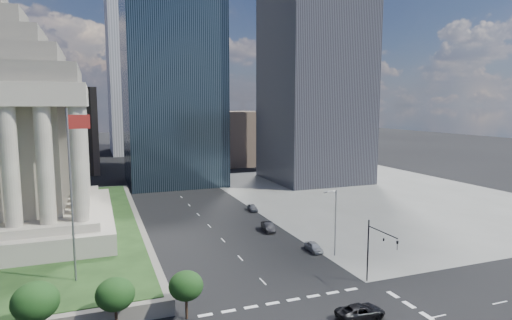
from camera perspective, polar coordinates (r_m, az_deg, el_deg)
name	(u,v)px	position (r m, az deg, el deg)	size (l,w,h in m)	color
ground	(165,180)	(131.55, -12.05, -2.61)	(500.00, 500.00, 0.00)	black
sidewalk_ne	(374,194)	(111.93, 15.45, -4.44)	(68.00, 90.00, 0.03)	slate
flagpole	(72,186)	(53.08, -23.29, -3.20)	(2.52, 0.24, 20.00)	slate
midrise_glass	(172,78)	(125.29, -11.15, 10.70)	(26.00, 26.00, 60.00)	black
highrise_ne	(315,8)	(131.68, 7.93, 19.39)	(26.00, 28.00, 100.00)	black
building_filler_ne	(235,137)	(166.76, -2.80, 3.06)	(20.00, 30.00, 20.00)	brown
building_filler_nw	(60,130)	(158.81, -24.66, 3.64)	(24.00, 30.00, 28.00)	brown
traffic_signal_ne	(377,245)	(55.23, 15.84, -10.90)	(0.30, 5.74, 8.00)	black
street_lamp_north	(334,219)	(64.54, 10.42, -7.71)	(2.13, 0.22, 10.00)	slate
pickup_truck	(361,312)	(48.82, 13.76, -19.03)	(2.47, 5.36, 1.49)	black
parked_sedan_near	(314,247)	(67.41, 7.71, -11.40)	(1.66, 4.12, 1.40)	#92959A
parked_sedan_mid	(268,227)	(76.98, 1.64, -8.90)	(1.65, 4.72, 1.55)	black
parked_sedan_far	(253,208)	(91.23, -0.46, -6.37)	(1.64, 4.07, 1.39)	slate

